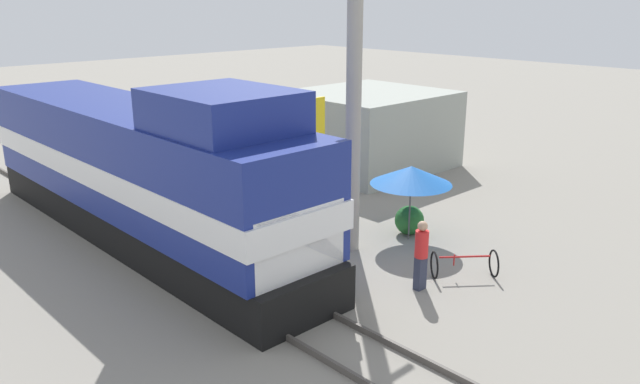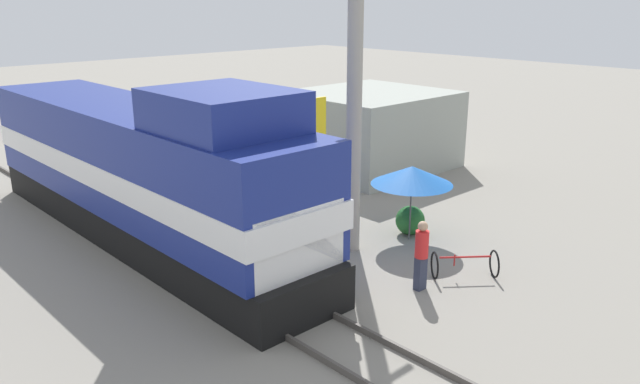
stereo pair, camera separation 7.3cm
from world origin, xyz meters
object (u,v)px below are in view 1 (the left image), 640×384
(bicycle, at_px, (464,264))
(vendor_umbrella, at_px, (411,175))
(utility_pole, at_px, (354,109))
(person_bystander, at_px, (421,252))
(locomotive, at_px, (144,172))
(billboard_sign, at_px, (297,127))

(bicycle, bearing_deg, vendor_umbrella, -162.24)
(utility_pole, xyz_separation_m, person_bystander, (-0.65, -3.03, -3.14))
(locomotive, bearing_deg, vendor_umbrella, -42.36)
(locomotive, height_order, utility_pole, utility_pole)
(utility_pole, relative_size, bicycle, 4.68)
(locomotive, relative_size, utility_pole, 1.89)
(locomotive, xyz_separation_m, bicycle, (4.75, -8.05, -1.79))
(person_bystander, relative_size, bicycle, 1.05)
(vendor_umbrella, xyz_separation_m, billboard_sign, (-0.59, 4.48, 0.87))
(locomotive, relative_size, billboard_sign, 4.05)
(vendor_umbrella, height_order, billboard_sign, billboard_sign)
(locomotive, height_order, billboard_sign, locomotive)
(bicycle, bearing_deg, person_bystander, -65.54)
(utility_pole, xyz_separation_m, billboard_sign, (1.24, 3.81, -1.23))
(vendor_umbrella, xyz_separation_m, bicycle, (-1.09, -2.73, -1.66))
(locomotive, relative_size, vendor_umbrella, 6.30)
(locomotive, bearing_deg, bicycle, -59.46)
(vendor_umbrella, xyz_separation_m, person_bystander, (-2.48, -2.36, -1.04))
(person_bystander, bearing_deg, vendor_umbrella, 43.60)
(locomotive, distance_m, billboard_sign, 5.37)
(vendor_umbrella, relative_size, bicycle, 1.40)
(billboard_sign, xyz_separation_m, person_bystander, (-1.89, -6.84, -1.91))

